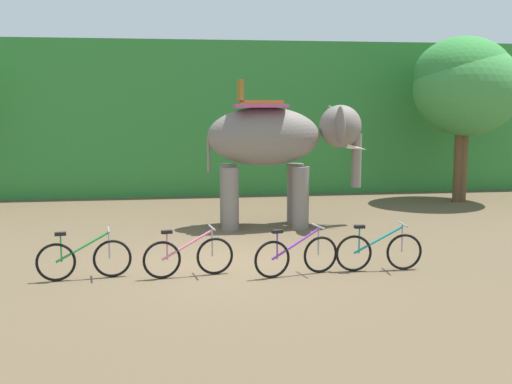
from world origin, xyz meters
name	(u,v)px	position (x,y,z in m)	size (l,w,h in m)	color
ground_plane	(224,264)	(0.00, 0.00, 0.00)	(80.00, 80.00, 0.00)	brown
foliage_hedge	(196,117)	(0.00, 12.09, 2.64)	(36.00, 6.00, 5.27)	#338438
tree_center_right	(463,76)	(8.24, 6.81, 4.04)	(3.06, 3.06, 5.28)	brown
tree_far_left	(467,89)	(8.37, 6.73, 3.61)	(3.36, 3.36, 5.10)	brown
elephant	(277,142)	(1.70, 3.63, 2.20)	(4.16, 2.08, 3.78)	slate
bike_green	(84,259)	(-2.64, -0.76, 0.39)	(1.70, 0.52, 0.92)	black
bike_pink	(188,256)	(-0.73, -0.85, 0.39)	(1.70, 0.52, 0.92)	black
bike_purple	(296,255)	(1.27, -1.05, 0.39)	(1.67, 0.59, 0.92)	black
bike_teal	(379,251)	(2.92, -0.94, 0.39)	(1.71, 0.52, 0.92)	black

